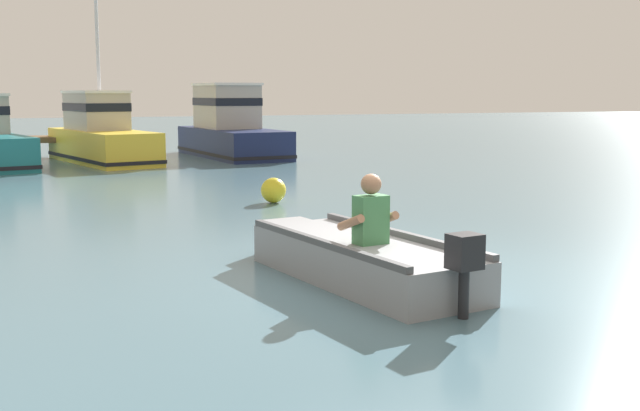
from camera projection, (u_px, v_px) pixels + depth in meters
name	position (u px, v px, depth m)	size (l,w,h in m)	color
ground_plane	(406.00, 274.00, 8.92)	(120.00, 120.00, 0.00)	slate
rowboat_with_person	(359.00, 258.00, 8.58)	(1.55, 3.72, 1.19)	gray
moored_boat_yellow	(101.00, 136.00, 23.10)	(2.82, 5.51, 4.66)	gold
moored_boat_navy	(230.00, 130.00, 25.21)	(2.45, 5.62, 2.34)	#19234C
mooring_buoy	(273.00, 190.00, 14.61)	(0.47, 0.47, 0.47)	yellow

